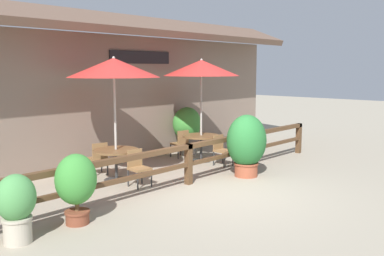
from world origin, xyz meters
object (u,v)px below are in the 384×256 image
object	(u,v)px
chair_middle_streetside	(222,149)
chair_middle_wallside	(181,142)
patio_umbrella_middle	(201,68)
potted_plant_broad_leaf	(187,126)
potted_plant_entrance_palm	(246,143)
potted_plant_corner_fern	(16,205)
chair_near_streetside	(138,166)
dining_table_middle	(201,140)
dining_table_near	(116,156)
chair_near_wallside	(98,157)
potted_plant_tall_tropical	(76,183)
patio_umbrella_near	(114,68)

from	to	relation	value
chair_middle_streetside	chair_middle_wallside	world-z (taller)	same
chair_middle_streetside	chair_middle_wallside	bearing A→B (deg)	93.15
patio_umbrella_middle	chair_middle_wallside	world-z (taller)	patio_umbrella_middle
patio_umbrella_middle	potted_plant_broad_leaf	bearing A→B (deg)	64.76
potted_plant_entrance_palm	potted_plant_corner_fern	bearing A→B (deg)	178.66
chair_middle_wallside	chair_near_streetside	bearing A→B (deg)	35.60
chair_middle_wallside	dining_table_middle	bearing A→B (deg)	102.20
dining_table_near	potted_plant_corner_fern	size ratio (longest dim) A/B	0.99
chair_near_wallside	potted_plant_tall_tropical	size ratio (longest dim) A/B	0.68
dining_table_middle	potted_plant_tall_tropical	distance (m)	5.59
chair_near_streetside	chair_middle_streetside	world-z (taller)	same
potted_plant_tall_tropical	potted_plant_broad_leaf	bearing A→B (deg)	26.32
chair_near_streetside	chair_middle_wallside	xyz separation A→B (m)	(2.95, 1.52, 0.00)
dining_table_middle	potted_plant_corner_fern	size ratio (longest dim) A/B	0.99
chair_middle_wallside	chair_near_wallside	bearing A→B (deg)	8.19
dining_table_near	dining_table_middle	xyz separation A→B (m)	(3.04, -0.03, 0.00)
dining_table_middle	potted_plant_entrance_palm	size ratio (longest dim) A/B	0.69
patio_umbrella_near	patio_umbrella_middle	xyz separation A→B (m)	(3.04, -0.03, 0.00)
potted_plant_corner_fern	chair_near_streetside	bearing A→B (deg)	18.65
chair_middle_streetside	potted_plant_tall_tropical	world-z (taller)	potted_plant_tall_tropical
chair_middle_wallside	potted_plant_corner_fern	bearing A→B (deg)	31.15
chair_middle_streetside	potted_plant_entrance_palm	size ratio (longest dim) A/B	0.54
chair_near_wallside	potted_plant_entrance_palm	bearing A→B (deg)	143.58
patio_umbrella_near	chair_middle_streetside	distance (m)	3.84
chair_near_wallside	potted_plant_corner_fern	distance (m)	4.28
dining_table_near	chair_middle_wallside	distance (m)	3.08
patio_umbrella_near	chair_middle_streetside	size ratio (longest dim) A/B	3.52
chair_middle_wallside	patio_umbrella_near	bearing A→B (deg)	22.55
dining_table_near	chair_near_streetside	bearing A→B (deg)	-87.11
chair_near_streetside	potted_plant_tall_tropical	world-z (taller)	potted_plant_tall_tropical
potted_plant_broad_leaf	chair_near_wallside	bearing A→B (deg)	-176.10
dining_table_near	potted_plant_entrance_palm	bearing A→B (deg)	-39.35
potted_plant_corner_fern	chair_middle_streetside	bearing A→B (deg)	9.76
dining_table_near	potted_plant_broad_leaf	bearing A→B (deg)	15.88
potted_plant_tall_tropical	patio_umbrella_middle	bearing A→B (deg)	19.05
potted_plant_corner_fern	potted_plant_tall_tropical	size ratio (longest dim) A/B	0.88
patio_umbrella_near	chair_near_wallside	world-z (taller)	patio_umbrella_near
patio_umbrella_middle	potted_plant_entrance_palm	world-z (taller)	patio_umbrella_middle
dining_table_near	chair_near_wallside	xyz separation A→B (m)	(0.02, 0.76, -0.15)
patio_umbrella_middle	chair_middle_streetside	xyz separation A→B (m)	(-0.02, -0.78, -2.23)
chair_near_streetside	chair_near_wallside	xyz separation A→B (m)	(-0.02, 1.53, 0.00)
chair_near_wallside	potted_plant_tall_tropical	xyz separation A→B (m)	(-2.26, -2.61, 0.26)
chair_middle_streetside	potted_plant_tall_tropical	xyz separation A→B (m)	(-5.26, -1.04, 0.26)
potted_plant_tall_tropical	potted_plant_entrance_palm	distance (m)	4.73
patio_umbrella_near	potted_plant_corner_fern	world-z (taller)	patio_umbrella_near
chair_near_streetside	patio_umbrella_middle	distance (m)	3.81
chair_near_wallside	potted_plant_corner_fern	size ratio (longest dim) A/B	0.77
patio_umbrella_near	patio_umbrella_middle	bearing A→B (deg)	-0.48
patio_umbrella_middle	chair_middle_wallside	xyz separation A→B (m)	(-0.05, 0.78, -2.23)
chair_middle_streetside	chair_middle_wallside	size ratio (longest dim) A/B	1.00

